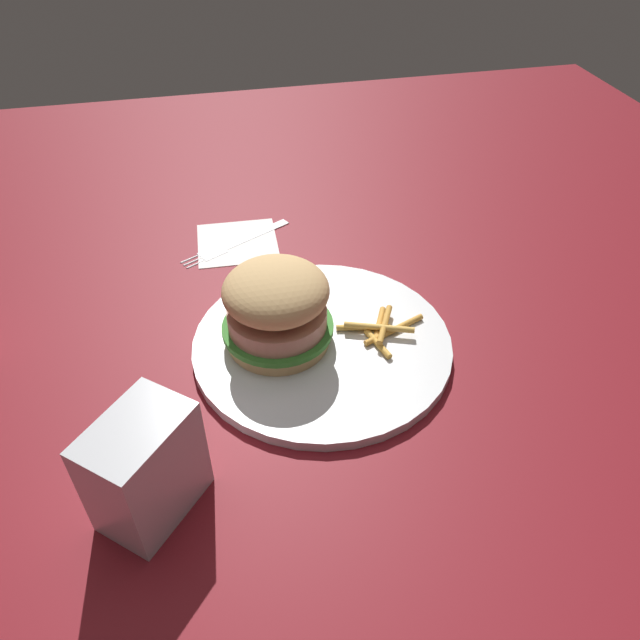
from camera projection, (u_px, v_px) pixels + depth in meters
ground_plane at (318, 334)px, 0.70m from camera, size 1.60×1.60×0.00m
plate at (320, 344)px, 0.68m from camera, size 0.29×0.29×0.01m
sandwich at (277, 307)px, 0.65m from camera, size 0.12×0.12×0.10m
fries_pile at (380, 329)px, 0.68m from camera, size 0.08×0.10×0.01m
napkin at (237, 242)px, 0.85m from camera, size 0.12×0.12×0.00m
fork at (236, 241)px, 0.85m from camera, size 0.09×0.16×0.00m
napkin_dispenser at (145, 468)px, 0.50m from camera, size 0.11×0.10×0.11m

